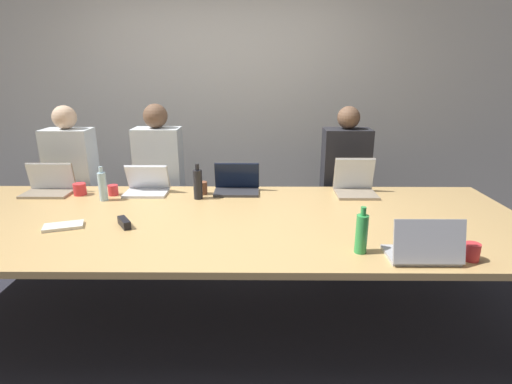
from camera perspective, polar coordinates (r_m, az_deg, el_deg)
ground_plane at (r=2.99m, az=-6.61°, el=-16.79°), size 24.00×24.00×0.00m
curtain_wall at (r=4.27m, az=-4.36°, el=13.60°), size 12.00×0.06×2.80m
conference_table at (r=2.67m, az=-7.11°, el=-4.59°), size 4.22×1.47×0.73m
laptop_near_right at (r=2.22m, az=22.89°, el=-7.44°), size 0.35×0.24×0.24m
cup_near_right at (r=2.35m, az=28.47°, el=-7.53°), size 0.08×0.08×0.09m
bottle_near_right at (r=2.20m, az=14.84°, el=-5.70°), size 0.06×0.06×0.26m
laptop_far_left at (r=3.53m, az=-27.45°, el=0.92°), size 0.36×0.23×0.24m
person_far_left at (r=3.90m, az=-24.54°, el=0.70°), size 0.40×0.24×1.37m
cup_far_left at (r=3.39m, az=-23.87°, el=0.37°), size 0.10×0.10×0.09m
laptop_far_midleft at (r=3.25m, az=-15.32°, el=0.96°), size 0.33×0.23×0.23m
person_far_midleft at (r=3.70m, az=-13.50°, el=1.10°), size 0.40×0.24×1.38m
cup_far_midleft at (r=3.29m, az=-19.73°, el=0.26°), size 0.08×0.08×0.08m
bottle_far_midleft at (r=3.16m, az=-21.07°, el=0.81°), size 0.06×0.06×0.26m
laptop_far_right at (r=3.22m, az=13.95°, el=1.16°), size 0.31×0.27×0.28m
person_far_right at (r=3.64m, az=12.45°, el=0.71°), size 0.40×0.24×1.37m
laptop_far_center at (r=3.17m, az=-2.78°, el=1.19°), size 0.36×0.23×0.23m
cup_far_center at (r=3.15m, az=-7.64°, el=0.57°), size 0.07×0.07×0.10m
bottle_far_center at (r=3.02m, az=-8.31°, el=1.17°), size 0.07×0.07×0.27m
stapler at (r=2.63m, az=-18.31°, el=-4.18°), size 0.12×0.15×0.05m
notebook at (r=2.75m, az=-25.81°, el=-4.41°), size 0.26×0.19×0.02m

